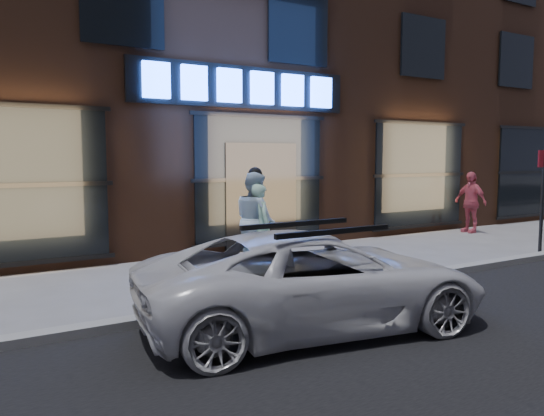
{
  "coord_description": "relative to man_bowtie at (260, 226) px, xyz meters",
  "views": [
    {
      "loc": [
        -5.9,
        -6.37,
        2.12
      ],
      "look_at": [
        -1.11,
        1.6,
        1.2
      ],
      "focal_mm": 35.0,
      "sensor_mm": 36.0,
      "label": 1
    }
  ],
  "objects": [
    {
      "name": "storefront_building",
      "position": [
        1.01,
        5.78,
        4.35
      ],
      "size": [
        30.2,
        8.28,
        10.3
      ],
      "color": "#54301E",
      "rests_on": "ground"
    },
    {
      "name": "man_cap",
      "position": [
        -0.02,
        0.14,
        0.11
      ],
      "size": [
        0.76,
        0.94,
        1.82
      ],
      "primitive_type": "imported",
      "rotation": [
        0.0,
        0.0,
        1.49
      ],
      "color": "silver",
      "rests_on": "ground"
    },
    {
      "name": "white_suv",
      "position": [
        -1.17,
        -3.39,
        -0.2
      ],
      "size": [
        4.59,
        2.66,
        1.2
      ],
      "primitive_type": "imported",
      "rotation": [
        0.0,
        0.0,
        1.41
      ],
      "color": "silver",
      "rests_on": "ground"
    },
    {
      "name": "man_bowtie",
      "position": [
        0.0,
        0.0,
        0.0
      ],
      "size": [
        0.39,
        0.59,
        1.6
      ],
      "primitive_type": "imported",
      "rotation": [
        0.0,
        0.0,
        1.58
      ],
      "color": "#AFE6C3",
      "rests_on": "ground"
    },
    {
      "name": "curb",
      "position": [
        1.01,
        -2.21,
        -0.74
      ],
      "size": [
        60.0,
        0.25,
        0.12
      ],
      "primitive_type": "cube",
      "color": "gray",
      "rests_on": "ground"
    },
    {
      "name": "sign_post",
      "position": [
        5.87,
        -1.9,
        0.56
      ],
      "size": [
        0.36,
        0.07,
        2.26
      ],
      "rotation": [
        0.0,
        0.0,
        -0.09
      ],
      "color": "#262628",
      "rests_on": "ground"
    },
    {
      "name": "ground",
      "position": [
        1.01,
        -2.21,
        -0.8
      ],
      "size": [
        90.0,
        90.0,
        0.0
      ],
      "primitive_type": "plane",
      "color": "slate",
      "rests_on": "ground"
    },
    {
      "name": "passerby",
      "position": [
        7.33,
        1.1,
        0.04
      ],
      "size": [
        0.43,
        0.99,
        1.68
      ],
      "primitive_type": "imported",
      "rotation": [
        0.0,
        0.0,
        -1.56
      ],
      "color": "#E15C70",
      "rests_on": "ground"
    }
  ]
}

